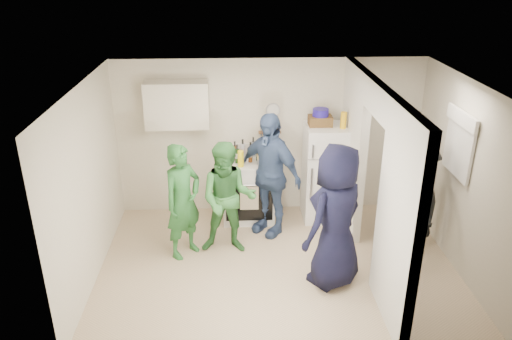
{
  "coord_description": "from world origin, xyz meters",
  "views": [
    {
      "loc": [
        -0.57,
        -5.74,
        3.92
      ],
      "look_at": [
        -0.27,
        0.4,
        1.25
      ],
      "focal_mm": 35.0,
      "sensor_mm": 36.0,
      "label": 1
    }
  ],
  "objects_px": {
    "yellow_cup_stack_top": "(343,120)",
    "person_green_left": "(183,201)",
    "person_green_center": "(228,199)",
    "person_navy": "(336,217)",
    "blue_bowl": "(321,112)",
    "person_nook": "(412,197)",
    "person_denim": "(269,174)",
    "stove": "(248,190)",
    "fridge": "(324,173)",
    "wicker_basket": "(320,121)"
  },
  "relations": [
    {
      "from": "stove",
      "to": "person_denim",
      "type": "relative_size",
      "value": 0.52
    },
    {
      "from": "wicker_basket",
      "to": "stove",
      "type": "bearing_deg",
      "value": -178.95
    },
    {
      "from": "person_green_center",
      "to": "person_denim",
      "type": "xyz_separation_m",
      "value": [
        0.6,
        0.52,
        0.13
      ]
    },
    {
      "from": "yellow_cup_stack_top",
      "to": "person_green_left",
      "type": "bearing_deg",
      "value": -159.26
    },
    {
      "from": "person_green_center",
      "to": "person_navy",
      "type": "bearing_deg",
      "value": -26.89
    },
    {
      "from": "wicker_basket",
      "to": "person_navy",
      "type": "xyz_separation_m",
      "value": [
        -0.07,
        -1.79,
        -0.67
      ]
    },
    {
      "from": "person_nook",
      "to": "person_green_left",
      "type": "bearing_deg",
      "value": -101.03
    },
    {
      "from": "person_green_center",
      "to": "person_green_left",
      "type": "bearing_deg",
      "value": -170.49
    },
    {
      "from": "fridge",
      "to": "person_nook",
      "type": "distance_m",
      "value": 1.47
    },
    {
      "from": "wicker_basket",
      "to": "person_green_left",
      "type": "relative_size",
      "value": 0.21
    },
    {
      "from": "blue_bowl",
      "to": "person_green_center",
      "type": "height_order",
      "value": "blue_bowl"
    },
    {
      "from": "blue_bowl",
      "to": "person_navy",
      "type": "xyz_separation_m",
      "value": [
        -0.07,
        -1.79,
        -0.8
      ]
    },
    {
      "from": "person_denim",
      "to": "person_navy",
      "type": "distance_m",
      "value": 1.52
    },
    {
      "from": "person_green_left",
      "to": "person_green_center",
      "type": "distance_m",
      "value": 0.62
    },
    {
      "from": "person_green_left",
      "to": "yellow_cup_stack_top",
      "type": "bearing_deg",
      "value": -26.23
    },
    {
      "from": "person_green_center",
      "to": "person_nook",
      "type": "height_order",
      "value": "person_nook"
    },
    {
      "from": "blue_bowl",
      "to": "person_green_center",
      "type": "xyz_separation_m",
      "value": [
        -1.4,
        -0.98,
        -0.92
      ]
    },
    {
      "from": "stove",
      "to": "person_navy",
      "type": "height_order",
      "value": "person_navy"
    },
    {
      "from": "stove",
      "to": "person_nook",
      "type": "relative_size",
      "value": 0.58
    },
    {
      "from": "blue_bowl",
      "to": "person_green_center",
      "type": "distance_m",
      "value": 1.94
    },
    {
      "from": "wicker_basket",
      "to": "blue_bowl",
      "type": "height_order",
      "value": "blue_bowl"
    },
    {
      "from": "wicker_basket",
      "to": "blue_bowl",
      "type": "bearing_deg",
      "value": 0.0
    },
    {
      "from": "blue_bowl",
      "to": "yellow_cup_stack_top",
      "type": "relative_size",
      "value": 0.96
    },
    {
      "from": "blue_bowl",
      "to": "yellow_cup_stack_top",
      "type": "distance_m",
      "value": 0.36
    },
    {
      "from": "stove",
      "to": "person_navy",
      "type": "relative_size",
      "value": 0.52
    },
    {
      "from": "fridge",
      "to": "person_nook",
      "type": "relative_size",
      "value": 0.9
    },
    {
      "from": "blue_bowl",
      "to": "person_navy",
      "type": "distance_m",
      "value": 1.96
    },
    {
      "from": "blue_bowl",
      "to": "yellow_cup_stack_top",
      "type": "bearing_deg",
      "value": -25.11
    },
    {
      "from": "person_nook",
      "to": "stove",
      "type": "bearing_deg",
      "value": -125.89
    },
    {
      "from": "person_green_left",
      "to": "person_nook",
      "type": "relative_size",
      "value": 0.96
    },
    {
      "from": "stove",
      "to": "blue_bowl",
      "type": "height_order",
      "value": "blue_bowl"
    },
    {
      "from": "blue_bowl",
      "to": "person_nook",
      "type": "height_order",
      "value": "blue_bowl"
    },
    {
      "from": "person_navy",
      "to": "person_nook",
      "type": "xyz_separation_m",
      "value": [
        1.19,
        0.68,
        -0.08
      ]
    },
    {
      "from": "blue_bowl",
      "to": "person_navy",
      "type": "height_order",
      "value": "person_navy"
    },
    {
      "from": "stove",
      "to": "person_green_center",
      "type": "relative_size",
      "value": 0.6
    },
    {
      "from": "blue_bowl",
      "to": "person_green_left",
      "type": "distance_m",
      "value": 2.44
    },
    {
      "from": "stove",
      "to": "person_green_left",
      "type": "relative_size",
      "value": 0.6
    },
    {
      "from": "wicker_basket",
      "to": "blue_bowl",
      "type": "xyz_separation_m",
      "value": [
        0.0,
        0.0,
        0.13
      ]
    },
    {
      "from": "person_denim",
      "to": "person_nook",
      "type": "distance_m",
      "value": 2.03
    },
    {
      "from": "person_green_left",
      "to": "person_navy",
      "type": "height_order",
      "value": "person_navy"
    },
    {
      "from": "blue_bowl",
      "to": "person_navy",
      "type": "relative_size",
      "value": 0.13
    },
    {
      "from": "stove",
      "to": "yellow_cup_stack_top",
      "type": "xyz_separation_m",
      "value": [
        1.41,
        -0.13,
        1.17
      ]
    },
    {
      "from": "wicker_basket",
      "to": "blue_bowl",
      "type": "distance_m",
      "value": 0.13
    },
    {
      "from": "yellow_cup_stack_top",
      "to": "fridge",
      "type": "bearing_deg",
      "value": 155.56
    },
    {
      "from": "stove",
      "to": "blue_bowl",
      "type": "relative_size",
      "value": 4.11
    },
    {
      "from": "stove",
      "to": "person_green_center",
      "type": "distance_m",
      "value": 1.06
    },
    {
      "from": "yellow_cup_stack_top",
      "to": "person_green_left",
      "type": "distance_m",
      "value": 2.63
    },
    {
      "from": "stove",
      "to": "person_denim",
      "type": "distance_m",
      "value": 0.69
    },
    {
      "from": "stove",
      "to": "wicker_basket",
      "type": "distance_m",
      "value": 1.56
    },
    {
      "from": "wicker_basket",
      "to": "person_denim",
      "type": "height_order",
      "value": "person_denim"
    }
  ]
}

